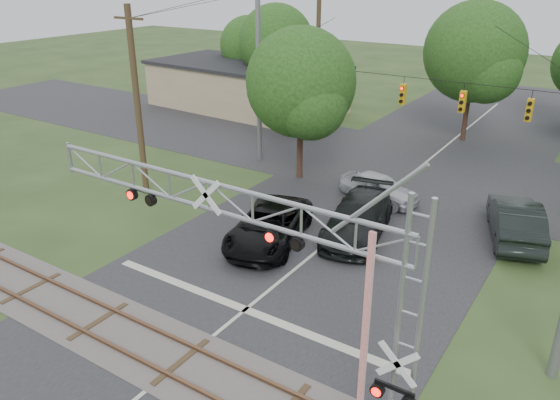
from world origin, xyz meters
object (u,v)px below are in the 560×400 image
Objects in this scene: car_dark at (358,217)px; pickup_black at (269,226)px; crossing_gantry at (277,276)px; traffic_signal_span at (420,92)px; sedan_silver at (379,188)px; commercial_building at (246,86)px.

pickup_black is at bearing -148.82° from car_dark.
crossing_gantry is 18.64m from traffic_signal_span.
crossing_gantry is 12.84m from car_dark.
traffic_signal_span reaches higher than crossing_gantry.
car_dark is 4.46m from sedan_silver.
sedan_silver is (-0.99, -2.17, -4.95)m from traffic_signal_span.
pickup_black is 1.36× the size of sedan_silver.
traffic_signal_span is at bearing 99.41° from crossing_gantry.
sedan_silver is at bearing -31.87° from commercial_building.
crossing_gantry is 0.66× the size of commercial_building.
sedan_silver is at bearing 88.54° from car_dark.
car_dark reaches higher than pickup_black.
traffic_signal_span reaches higher than commercial_building.
crossing_gantry is 1.91× the size of pickup_black.
crossing_gantry is 37.11m from commercial_building.
traffic_signal_span is 4.30× the size of sedan_silver.
car_dark is at bearing 105.17° from crossing_gantry.
commercial_building reaches higher than pickup_black.
crossing_gantry reaches higher than car_dark.
pickup_black is 0.97× the size of car_dark.
commercial_building is (-22.63, 29.27, -2.76)m from crossing_gantry.
traffic_signal_span reaches higher than sedan_silver.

